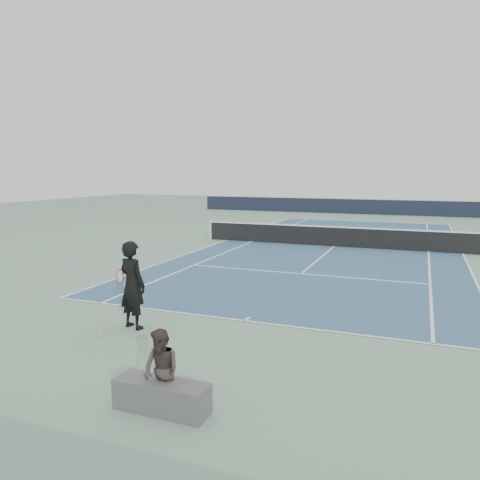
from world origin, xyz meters
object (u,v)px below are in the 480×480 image
(tennis_player, at_px, (132,285))
(spectator_bench, at_px, (161,383))
(tennis_net, at_px, (335,236))
(tennis_ball, at_px, (100,335))

(tennis_player, height_order, spectator_bench, tennis_player)
(tennis_net, bearing_deg, spectator_bench, -88.80)
(tennis_player, distance_m, spectator_bench, 3.96)
(tennis_player, xyz_separation_m, spectator_bench, (2.52, -3.00, -0.55))
(tennis_net, height_order, tennis_ball, tennis_net)
(tennis_player, height_order, tennis_ball, tennis_player)
(tennis_net, xyz_separation_m, tennis_ball, (-2.53, -13.96, -0.47))
(tennis_player, bearing_deg, spectator_bench, -49.94)
(tennis_net, xyz_separation_m, tennis_player, (-2.18, -13.22, 0.49))
(tennis_ball, bearing_deg, tennis_net, 79.73)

